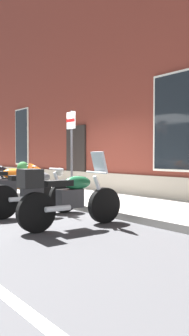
% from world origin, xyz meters
% --- Properties ---
extents(ground_plane, '(140.00, 140.00, 0.00)m').
position_xyz_m(ground_plane, '(0.00, 0.00, 0.00)').
color(ground_plane, '#38383A').
extents(sidewalk, '(26.95, 2.50, 0.13)m').
position_xyz_m(sidewalk, '(0.00, 1.25, 0.07)').
color(sidewalk, gray).
rests_on(sidewalk, ground_plane).
extents(brick_pub_facade, '(20.95, 5.30, 10.57)m').
position_xyz_m(brick_pub_facade, '(0.00, 5.10, 5.28)').
color(brick_pub_facade, maroon).
rests_on(brick_pub_facade, ground_plane).
extents(motorcycle_orange_sport, '(0.66, 2.15, 1.07)m').
position_xyz_m(motorcycle_orange_sport, '(0.07, -0.97, 0.58)').
color(motorcycle_orange_sport, black).
rests_on(motorcycle_orange_sport, ground_plane).
extents(motorcycle_grey_naked, '(0.62, 2.06, 0.98)m').
position_xyz_m(motorcycle_grey_naked, '(1.36, -1.06, 0.49)').
color(motorcycle_grey_naked, black).
rests_on(motorcycle_grey_naked, ground_plane).
extents(motorcycle_green_touring, '(0.62, 2.02, 1.32)m').
position_xyz_m(motorcycle_green_touring, '(2.78, -1.22, 0.55)').
color(motorcycle_green_touring, black).
rests_on(motorcycle_green_touring, ground_plane).
extents(parking_sign, '(0.36, 0.07, 2.28)m').
position_xyz_m(parking_sign, '(0.27, 0.62, 1.62)').
color(parking_sign, '#4C4C51').
rests_on(parking_sign, sidewalk).
extents(barrel_planter, '(0.57, 0.57, 0.91)m').
position_xyz_m(barrel_planter, '(-2.76, 0.75, 0.53)').
color(barrel_planter, brown).
rests_on(barrel_planter, sidewalk).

